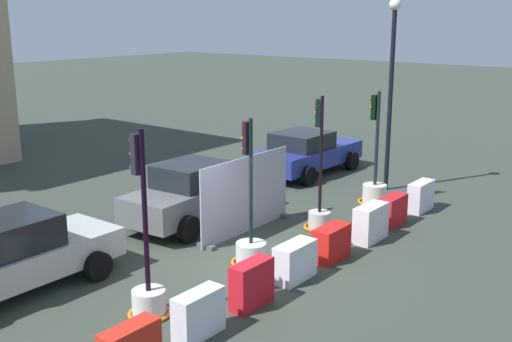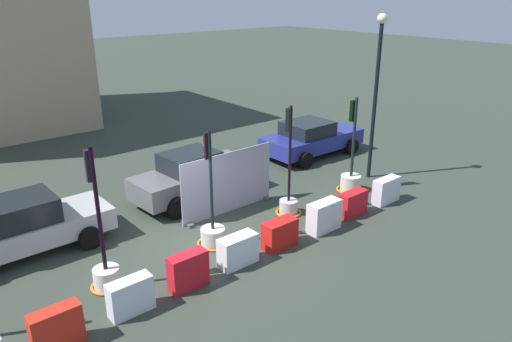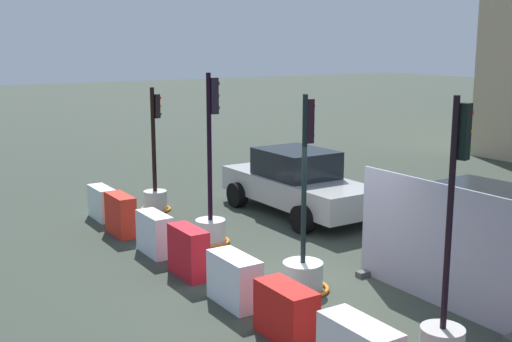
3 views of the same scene
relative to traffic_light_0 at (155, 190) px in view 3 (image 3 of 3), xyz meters
name	(u,v)px [view 3 (image 3 of 3)]	position (x,y,z in m)	size (l,w,h in m)	color
ground_plane	(297,288)	(6.20, -0.10, -0.52)	(120.00, 120.00, 0.00)	#343C32
traffic_light_0	(155,190)	(0.00, 0.00, 0.00)	(0.77, 0.77, 3.11)	silver
traffic_light_1	(211,215)	(3.16, -0.13, 0.10)	(0.82, 0.82, 3.59)	silver
traffic_light_2	(303,265)	(6.33, -0.07, -0.08)	(0.92, 0.92, 3.36)	silver
traffic_light_3	(444,319)	(9.34, 0.01, 0.06)	(0.83, 0.83, 3.54)	#B7B1AE
construction_barrier_0	(102,203)	(0.05, -1.42, -0.13)	(1.00, 0.39, 0.78)	silver
construction_barrier_1	(121,215)	(1.53, -1.51, -0.07)	(1.00, 0.38, 0.90)	red
construction_barrier_2	(155,234)	(3.17, -1.41, -0.10)	(1.00, 0.40, 0.84)	silver
construction_barrier_3	(188,252)	(4.67, -1.41, -0.07)	(0.98, 0.38, 0.91)	red
construction_barrier_4	(234,280)	(6.22, -1.36, -0.11)	(1.06, 0.46, 0.82)	white
construction_barrier_5	(286,312)	(7.68, -1.38, -0.12)	(1.01, 0.47, 0.80)	red
car_silver_hatchback	(297,183)	(2.16, 2.85, 0.25)	(4.55, 2.11, 1.60)	#B2B2B0
car_grey_saloon	(489,236)	(7.70, 3.00, 0.30)	(4.48, 2.26, 1.68)	slate
site_fence_panel	(437,248)	(7.96, 1.37, 0.43)	(3.47, 0.50, 2.01)	#9698AC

